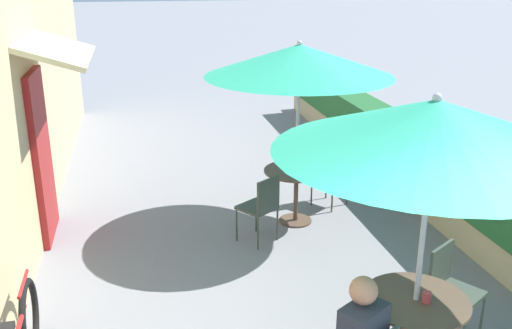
# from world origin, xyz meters

# --- Properties ---
(cafe_facade_wall) EXTENTS (0.98, 11.97, 4.20)m
(cafe_facade_wall) POSITION_xyz_m (-2.54, 5.85, 2.09)
(cafe_facade_wall) COLOR #D6B784
(cafe_facade_wall) RESTS_ON ground_plane
(planter_hedge) EXTENTS (0.60, 10.97, 1.01)m
(planter_hedge) POSITION_xyz_m (2.75, 5.88, 0.54)
(planter_hedge) COLOR tan
(planter_hedge) RESTS_ON ground_plane
(patio_table_near) EXTENTS (0.86, 0.86, 0.74)m
(patio_table_near) POSITION_xyz_m (0.87, 1.92, 0.56)
(patio_table_near) COLOR brown
(patio_table_near) RESTS_ON ground_plane
(patio_umbrella_near) EXTENTS (2.36, 2.36, 2.41)m
(patio_umbrella_near) POSITION_xyz_m (0.87, 1.92, 2.17)
(patio_umbrella_near) COLOR #B7B7BC
(patio_umbrella_near) RESTS_ON ground_plane
(cafe_chair_near_right) EXTENTS (0.55, 0.55, 0.87)m
(cafe_chair_near_right) POSITION_xyz_m (1.47, 2.41, 0.52)
(cafe_chair_near_right) COLOR #384238
(cafe_chair_near_right) RESTS_ON ground_plane
(coffee_cup_near) EXTENTS (0.07, 0.07, 0.09)m
(coffee_cup_near) POSITION_xyz_m (0.93, 1.87, 0.78)
(coffee_cup_near) COLOR #B73D3D
(coffee_cup_near) RESTS_ON patio_table_near
(patio_table_mid) EXTENTS (0.86, 0.86, 0.74)m
(patio_table_mid) POSITION_xyz_m (0.78, 5.09, 0.56)
(patio_table_mid) COLOR brown
(patio_table_mid) RESTS_ON ground_plane
(patio_umbrella_mid) EXTENTS (2.36, 2.36, 2.41)m
(patio_umbrella_mid) POSITION_xyz_m (0.78, 5.09, 2.17)
(patio_umbrella_mid) COLOR #B7B7BC
(patio_umbrella_mid) RESTS_ON ground_plane
(cafe_chair_mid_left) EXTENTS (0.56, 0.56, 0.87)m
(cafe_chair_mid_left) POSITION_xyz_m (0.20, 4.59, 0.52)
(cafe_chair_mid_left) COLOR #384238
(cafe_chair_mid_left) RESTS_ON ground_plane
(cafe_chair_mid_right) EXTENTS (0.56, 0.56, 0.87)m
(cafe_chair_mid_right) POSITION_xyz_m (1.37, 5.60, 0.52)
(cafe_chair_mid_right) COLOR #384238
(cafe_chair_mid_right) RESTS_ON ground_plane
(coffee_cup_mid) EXTENTS (0.07, 0.07, 0.09)m
(coffee_cup_mid) POSITION_xyz_m (0.90, 5.10, 0.78)
(coffee_cup_mid) COLOR teal
(coffee_cup_mid) RESTS_ON patio_table_mid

